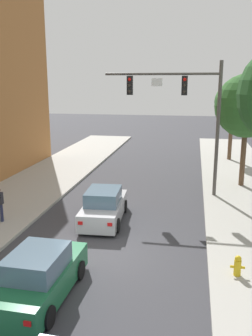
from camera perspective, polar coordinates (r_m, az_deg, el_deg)
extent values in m
plane|color=#38383D|center=(14.54, -3.80, -13.45)|extent=(120.00, 120.00, 0.00)
cylinder|color=#514C47|center=(21.03, 14.11, 5.73)|extent=(0.20, 0.20, 7.50)
cylinder|color=#514C47|center=(20.91, 5.58, 14.41)|extent=(6.37, 0.14, 0.14)
cube|color=black|center=(20.83, 9.12, 12.59)|extent=(0.32, 0.28, 1.05)
sphere|color=red|center=(20.68, 9.14, 13.50)|extent=(0.18, 0.18, 0.18)
sphere|color=#2D2823|center=(20.68, 9.11, 12.59)|extent=(0.18, 0.18, 0.18)
sphere|color=#2D2823|center=(20.68, 9.07, 11.67)|extent=(0.18, 0.18, 0.18)
cube|color=black|center=(21.14, 0.61, 12.76)|extent=(0.32, 0.28, 1.05)
sphere|color=red|center=(20.99, 0.53, 13.66)|extent=(0.18, 0.18, 0.18)
sphere|color=#2D2823|center=(20.99, 0.53, 12.76)|extent=(0.18, 0.18, 0.18)
sphere|color=#2D2823|center=(21.00, 0.53, 11.86)|extent=(0.18, 0.18, 0.18)
cube|color=white|center=(20.91, 4.84, 13.19)|extent=(0.60, 0.03, 0.44)
cube|color=#B7B7BC|center=(17.65, -3.43, -6.49)|extent=(1.94, 4.29, 0.80)
cube|color=slate|center=(17.28, -3.55, -4.41)|extent=(1.61, 2.08, 0.64)
cylinder|color=black|center=(19.09, -5.09, -5.73)|extent=(0.26, 0.65, 0.64)
cylinder|color=black|center=(18.82, -0.26, -5.96)|extent=(0.26, 0.65, 0.64)
cylinder|color=black|center=(16.72, -7.00, -8.62)|extent=(0.26, 0.65, 0.64)
cylinder|color=black|center=(16.41, -1.45, -8.94)|extent=(0.26, 0.65, 0.64)
cube|color=red|center=(15.81, -7.16, -8.54)|extent=(0.20, 0.05, 0.14)
cube|color=red|center=(15.56, -2.55, -8.82)|extent=(0.20, 0.05, 0.14)
cube|color=#1E663D|center=(12.07, -13.22, -16.78)|extent=(1.80, 4.24, 0.80)
cube|color=slate|center=(11.61, -13.74, -14.05)|extent=(1.55, 2.04, 0.64)
cylinder|color=black|center=(13.53, -13.98, -14.49)|extent=(0.24, 0.65, 0.64)
cylinder|color=black|center=(12.95, -7.29, -15.50)|extent=(0.24, 0.65, 0.64)
cylinder|color=black|center=(10.91, -12.10, -21.81)|extent=(0.24, 0.65, 0.64)
cube|color=red|center=(10.17, -15.16, -22.42)|extent=(0.20, 0.04, 0.14)
cylinder|color=#232847|center=(18.13, -18.82, -6.62)|extent=(0.14, 0.14, 0.85)
cylinder|color=gold|center=(13.31, 16.99, -14.67)|extent=(0.24, 0.24, 0.55)
sphere|color=gold|center=(13.16, 17.09, -13.38)|extent=(0.22, 0.22, 0.22)
cylinder|color=gold|center=(13.28, 16.20, -14.56)|extent=(0.12, 0.09, 0.09)
cylinder|color=gold|center=(13.32, 17.79, -14.58)|extent=(0.12, 0.09, 0.09)
cylinder|color=brown|center=(23.90, 17.78, 1.53)|extent=(0.32, 0.32, 3.52)
sphere|color=#2D6028|center=(23.49, 18.34, 9.19)|extent=(3.84, 3.84, 3.84)
cylinder|color=brown|center=(31.69, 15.98, 4.61)|extent=(0.32, 0.32, 3.71)
sphere|color=#387033|center=(31.40, 16.33, 9.96)|extent=(2.95, 2.95, 2.95)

